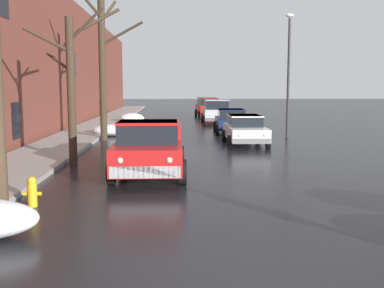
% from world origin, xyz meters
% --- Properties ---
extents(left_sidewalk_slab, '(2.75, 80.00, 0.15)m').
position_xyz_m(left_sidewalk_slab, '(-6.43, 18.00, 0.08)').
color(left_sidewalk_slab, gray).
rests_on(left_sidewalk_slab, ground).
extents(brick_townhouse_facade, '(0.63, 80.00, 8.71)m').
position_xyz_m(brick_townhouse_facade, '(-8.31, 18.00, 4.35)').
color(brick_townhouse_facade, brown).
rests_on(brick_townhouse_facade, ground).
extents(snow_bank_near_corner_left, '(1.84, 1.42, 0.76)m').
position_xyz_m(snow_bank_near_corner_left, '(-4.32, 29.76, 0.37)').
color(snow_bank_near_corner_left, white).
rests_on(snow_bank_near_corner_left, ground).
extents(snow_bank_along_left_kerb, '(1.91, 1.12, 0.72)m').
position_xyz_m(snow_bank_along_left_kerb, '(4.41, 28.11, 0.35)').
color(snow_bank_along_left_kerb, white).
rests_on(snow_bank_along_left_kerb, ground).
extents(snow_bank_mid_block_left, '(2.06, 1.48, 0.66)m').
position_xyz_m(snow_bank_mid_block_left, '(-4.73, 20.38, 0.33)').
color(snow_bank_mid_block_left, white).
rests_on(snow_bank_mid_block_left, ground).
extents(bare_tree_second_along_sidewalk, '(3.21, 1.46, 5.64)m').
position_xyz_m(bare_tree_second_along_sidewalk, '(-4.77, 10.80, 2.92)').
color(bare_tree_second_along_sidewalk, '#382B1E').
rests_on(bare_tree_second_along_sidewalk, ground).
extents(bare_tree_mid_block, '(3.16, 2.43, 7.44)m').
position_xyz_m(bare_tree_mid_block, '(-4.75, 18.32, 3.94)').
color(bare_tree_mid_block, '#382B1E').
rests_on(bare_tree_mid_block, ground).
extents(pickup_truck_red_approaching_near_lane, '(2.25, 5.13, 1.76)m').
position_xyz_m(pickup_truck_red_approaching_near_lane, '(-1.92, 8.52, 0.88)').
color(pickup_truck_red_approaching_near_lane, red).
rests_on(pickup_truck_red_approaching_near_lane, ground).
extents(sedan_white_parked_kerbside_close, '(1.97, 4.40, 1.42)m').
position_xyz_m(sedan_white_parked_kerbside_close, '(2.28, 16.21, 0.75)').
color(sedan_white_parked_kerbside_close, silver).
rests_on(sedan_white_parked_kerbside_close, ground).
extents(sedan_darkblue_parked_kerbside_mid, '(2.13, 4.37, 1.42)m').
position_xyz_m(sedan_darkblue_parked_kerbside_mid, '(2.34, 22.00, 0.75)').
color(sedan_darkblue_parked_kerbside_mid, navy).
rests_on(sedan_darkblue_parked_kerbside_mid, ground).
extents(suv_silver_parked_far_down_block, '(2.18, 4.44, 1.82)m').
position_xyz_m(suv_silver_parked_far_down_block, '(2.07, 28.90, 0.99)').
color(suv_silver_parked_far_down_block, '#B7B7BC').
rests_on(suv_silver_parked_far_down_block, ground).
extents(suv_red_queued_behind_truck, '(2.17, 4.58, 1.82)m').
position_xyz_m(suv_red_queued_behind_truck, '(1.95, 36.13, 0.99)').
color(suv_red_queued_behind_truck, red).
rests_on(suv_red_queued_behind_truck, ground).
extents(fire_hydrant, '(0.42, 0.22, 0.71)m').
position_xyz_m(fire_hydrant, '(-4.46, 4.77, 0.36)').
color(fire_hydrant, gold).
rests_on(fire_hydrant, ground).
extents(street_lamp_post, '(0.44, 0.24, 6.68)m').
position_xyz_m(street_lamp_post, '(5.12, 19.32, 3.70)').
color(street_lamp_post, '#28282D').
rests_on(street_lamp_post, ground).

